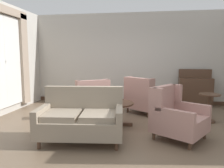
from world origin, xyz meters
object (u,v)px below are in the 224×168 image
Objects in this scene: coffee_table at (116,108)px; armchair_beside_settee at (90,100)px; porcelain_vase at (115,96)px; settee at (81,119)px; armchair_near_sideboard at (143,98)px; sideboard at (195,90)px; armchair_back_corner at (176,116)px; side_table at (209,105)px.

armchair_beside_settee reaches higher than coffee_table.
settee is (-0.49, -0.91, -0.26)m from porcelain_vase.
armchair_near_sideboard reaches higher than settee.
sideboard is (2.16, 2.27, 0.09)m from coffee_table.
sideboard reaches higher than armchair_beside_settee.
armchair_back_corner is (1.23, -0.54, -0.25)m from porcelain_vase.
coffee_table is 1.32m from armchair_back_corner.
armchair_back_corner is at bearing 146.94° from armchair_near_sideboard.
armchair_back_corner is (0.62, -1.74, -0.01)m from armchair_near_sideboard.
settee is at bearing -130.13° from sideboard.
armchair_near_sideboard reaches higher than side_table.
coffee_table is 0.66× the size of armchair_back_corner.
coffee_table is 1.33m from armchair_near_sideboard.
porcelain_vase is at bearing -176.80° from coffee_table.
settee is 2.38m from armchair_near_sideboard.
coffee_table is 1.14× the size of side_table.
settee is 3.04m from side_table.
armchair_beside_settee is at bearing 176.10° from side_table.
armchair_back_corner is at bearing -108.95° from sideboard.
settee is at bearing -119.51° from coffee_table.
porcelain_vase is 0.28× the size of armchair_back_corner.
armchair_back_corner is 1.73× the size of side_table.
porcelain_vase is 0.29× the size of armchair_near_sideboard.
coffee_table is at bearing 101.55° from armchair_near_sideboard.
armchair_beside_settee is at bearing -153.87° from sideboard.
sideboard is at bearing 45.91° from porcelain_vase.
armchair_near_sideboard is 1.71× the size of side_table.
settee is 1.37× the size of armchair_near_sideboard.
armchair_beside_settee is at bearing 89.92° from armchair_back_corner.
armchair_near_sideboard is (1.10, 2.11, 0.02)m from settee.
armchair_beside_settee is (-0.28, 1.73, 0.00)m from settee.
armchair_back_corner is (1.20, -0.54, 0.00)m from coffee_table.
settee reaches higher than side_table.
settee is 1.76m from armchair_back_corner.
side_table is (2.63, 1.53, -0.00)m from settee.
armchair_near_sideboard is at bearing 64.25° from coffee_table.
settee is at bearing 66.93° from armchair_beside_settee.
settee is 1.37× the size of sideboard.
sideboard is (0.97, 2.81, 0.09)m from armchair_back_corner.
armchair_back_corner reaches higher than settee.
armchair_back_corner reaches higher than armchair_beside_settee.
armchair_near_sideboard is 1.92m from sideboard.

